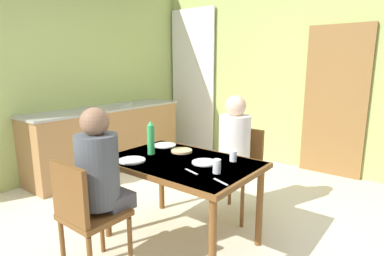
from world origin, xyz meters
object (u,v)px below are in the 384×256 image
(water_bottle_green_near, at_px, (151,139))
(dining_table, at_px, (181,170))
(kitchen_counter, at_px, (108,138))
(chair_near_diner, at_px, (85,212))
(chair_far_diner, at_px, (240,166))
(person_far_diner, at_px, (234,141))
(person_near_diner, at_px, (99,168))

(water_bottle_green_near, bearing_deg, dining_table, 3.22)
(kitchen_counter, xyz_separation_m, dining_table, (2.05, -0.81, 0.19))
(chair_near_diner, xyz_separation_m, chair_far_diner, (0.36, 1.54, 0.00))
(chair_far_diner, xyz_separation_m, water_bottle_green_near, (-0.46, -0.79, 0.37))
(kitchen_counter, height_order, person_far_diner, person_far_diner)
(kitchen_counter, relative_size, person_near_diner, 3.03)
(chair_near_diner, relative_size, person_far_diner, 1.13)
(chair_near_diner, height_order, water_bottle_green_near, water_bottle_green_near)
(kitchen_counter, relative_size, water_bottle_green_near, 7.83)
(dining_table, distance_m, person_near_diner, 0.69)
(chair_near_diner, relative_size, person_near_diner, 1.13)
(kitchen_counter, relative_size, chair_near_diner, 2.68)
(dining_table, xyz_separation_m, person_near_diner, (-0.23, -0.63, 0.14))
(dining_table, bearing_deg, kitchen_counter, 158.41)
(dining_table, xyz_separation_m, chair_far_diner, (0.13, 0.77, -0.15))
(dining_table, distance_m, person_far_diner, 0.66)
(kitchen_counter, bearing_deg, water_bottle_green_near, -25.69)
(dining_table, height_order, chair_far_diner, chair_far_diner)
(dining_table, xyz_separation_m, person_far_diner, (0.13, 0.63, 0.14))
(kitchen_counter, xyz_separation_m, person_near_diner, (1.82, -1.44, 0.33))
(chair_far_diner, bearing_deg, kitchen_counter, -1.12)
(kitchen_counter, height_order, dining_table, kitchen_counter)
(person_near_diner, bearing_deg, dining_table, 70.32)
(water_bottle_green_near, bearing_deg, chair_near_diner, -82.43)
(chair_near_diner, distance_m, person_far_diner, 1.47)
(chair_far_diner, height_order, person_near_diner, person_near_diner)
(person_far_diner, bearing_deg, chair_near_diner, 75.74)
(kitchen_counter, bearing_deg, chair_far_diner, -1.12)
(kitchen_counter, relative_size, dining_table, 1.85)
(chair_far_diner, distance_m, person_far_diner, 0.31)
(person_near_diner, distance_m, water_bottle_green_near, 0.63)
(dining_table, distance_m, chair_far_diner, 0.79)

